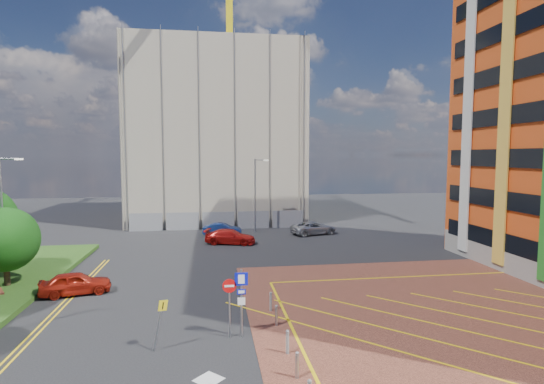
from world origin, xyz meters
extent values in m
plane|color=black|center=(0.00, 0.00, 0.00)|extent=(140.00, 140.00, 0.00)
cube|color=brown|center=(14.00, 0.00, 0.01)|extent=(26.00, 26.00, 0.02)
cylinder|color=#3D2B1C|center=(-13.50, 10.00, 1.20)|extent=(0.36, 0.36, 1.80)
sphere|color=#0F390D|center=(-13.50, 10.00, 3.20)|extent=(4.00, 4.00, 4.00)
cylinder|color=#9EA0A8|center=(-14.50, 12.00, 4.30)|extent=(0.16, 0.16, 8.00)
cylinder|color=#9EA0A8|center=(-13.90, 12.00, 8.18)|extent=(1.20, 0.10, 0.10)
cube|color=silver|center=(-13.30, 12.00, 8.15)|extent=(0.50, 0.15, 0.12)
cylinder|color=#9EA0A8|center=(4.00, 28.00, 4.00)|extent=(0.16, 0.16, 8.00)
cylinder|color=#9EA0A8|center=(4.60, 28.00, 7.88)|extent=(1.20, 0.10, 0.10)
cube|color=silver|center=(5.20, 28.00, 7.85)|extent=(0.50, 0.15, 0.12)
cylinder|color=#9EA0A8|center=(0.50, 1.00, 1.60)|extent=(0.10, 0.10, 3.20)
cube|color=#0A12B7|center=(0.50, 0.97, 2.75)|extent=(0.60, 0.04, 0.60)
cube|color=white|center=(0.50, 0.94, 2.75)|extent=(0.30, 0.02, 0.42)
cube|color=#0A12B7|center=(0.50, 0.97, 2.15)|extent=(0.40, 0.04, 0.25)
cube|color=white|center=(0.50, 0.94, 2.15)|extent=(0.28, 0.02, 0.14)
cube|color=white|center=(0.50, 0.97, 1.70)|extent=(0.35, 0.04, 0.35)
cylinder|color=#9EA0A8|center=(-0.05, 1.00, 1.35)|extent=(0.08, 0.08, 2.70)
cylinder|color=red|center=(-0.05, 0.97, 2.45)|extent=(0.64, 0.04, 0.64)
cube|color=white|center=(-0.05, 0.94, 2.45)|extent=(0.44, 0.02, 0.10)
cylinder|color=#9EA0A8|center=(-3.14, 0.12, 1.10)|extent=(0.51, 0.08, 2.17)
cube|color=yellow|center=(-2.92, 0.09, 2.00)|extent=(0.40, 0.40, 0.53)
cylinder|color=#9EA0A8|center=(2.30, -3.00, 0.47)|extent=(0.14, 0.14, 0.90)
cylinder|color=black|center=(2.30, -1.00, 0.47)|extent=(0.14, 0.14, 0.90)
cylinder|color=#9EA0A8|center=(2.30, 2.00, 0.47)|extent=(0.14, 0.14, 0.90)
cylinder|color=black|center=(2.30, 4.00, 0.47)|extent=(0.14, 0.14, 0.90)
cube|color=#AFA48F|center=(0.00, 40.00, 11.00)|extent=(21.20, 19.20, 22.00)
cube|color=yellow|center=(2.00, 42.00, 17.00)|extent=(0.90, 0.90, 34.00)
cube|color=gray|center=(1.00, 30.00, 1.00)|extent=(21.60, 0.06, 2.00)
imported|color=#9A1A0D|center=(-9.00, 8.47, 0.69)|extent=(4.32, 2.57, 1.38)
imported|color=navy|center=(0.32, 26.09, 0.65)|extent=(4.14, 2.00, 1.31)
imported|color=#B0120F|center=(0.96, 21.82, 0.70)|extent=(5.15, 3.13, 1.39)
imported|color=#999AA0|center=(9.97, 25.44, 0.69)|extent=(5.37, 3.53, 1.37)
camera|label=1|loc=(-0.85, -18.02, 8.41)|focal=28.00mm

